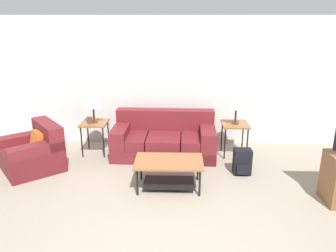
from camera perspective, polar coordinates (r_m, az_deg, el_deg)
The scene contains 10 objects.
wall_back at distance 6.76m, azimuth 1.41°, elevation 7.69°, with size 8.60×0.06×2.60m.
couch at distance 6.33m, azimuth -0.64°, elevation -2.47°, with size 1.95×1.03×0.82m.
armchair at distance 6.17m, azimuth -22.32°, elevation -4.40°, with size 1.29×1.30×0.80m.
coffee_table at distance 5.07m, azimuth 0.16°, elevation -7.24°, with size 1.04×0.64×0.45m.
side_table_left at distance 6.47m, azimuth -12.66°, elevation 0.07°, with size 0.49×0.53×0.63m.
side_table_right at distance 6.36m, azimuth 11.57°, elevation -0.16°, with size 0.49×0.53×0.63m.
table_lamp_left at distance 6.35m, azimuth -12.95°, elevation 4.16°, with size 0.36×0.36×0.53m.
table_lamp_right at distance 6.23m, azimuth 11.83°, elevation 4.00°, with size 0.36×0.36×0.53m.
backpack at distance 5.70m, azimuth 12.80°, elevation -6.12°, with size 0.29×0.30×0.44m.
picture_frame at distance 6.37m, azimuth -13.50°, elevation 1.00°, with size 0.10×0.04×0.13m.
Camera 1 is at (0.05, -2.98, 2.47)m, focal length 35.00 mm.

